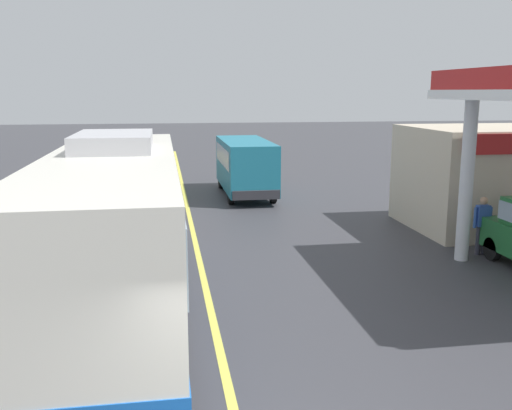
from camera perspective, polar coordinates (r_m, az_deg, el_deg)
name	(u,v)px	position (r m, az deg, el deg)	size (l,w,h in m)	color
ground	(185,198)	(25.15, -7.05, 0.70)	(120.00, 120.00, 0.00)	#38383D
lane_divider_stripe	(191,224)	(20.26, -6.48, -1.84)	(0.16, 50.00, 0.01)	#D8CC4C
coach_bus_main	(114,233)	(12.04, -13.90, -2.75)	(2.60, 11.04, 3.69)	silver
minibus_opposing_lane	(245,162)	(25.45, -1.09, 4.26)	(2.04, 6.13, 2.44)	teal
pedestrian_near_pump	(482,222)	(17.40, 21.58, -1.60)	(0.55, 0.22, 1.66)	#33333F
car_trailing_behind_bus	(147,172)	(26.23, -10.79, 3.26)	(1.70, 4.20, 1.82)	#1E602D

